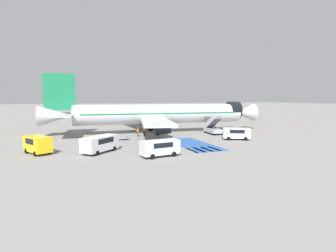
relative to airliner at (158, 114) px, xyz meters
name	(u,v)px	position (x,y,z in m)	size (l,w,h in m)	color
ground_plane	(159,133)	(0.08, -0.12, -3.88)	(600.00, 600.00, 0.00)	gray
apron_leadline_yellow	(162,133)	(0.69, -0.06, -3.87)	(0.20, 78.63, 0.01)	gold
apron_stand_patch_blue	(193,144)	(0.69, -14.62, -3.87)	(5.12, 12.51, 0.01)	#2856A8
apron_walkway_bar_0	(191,150)	(-1.71, -18.93, -3.87)	(0.44, 3.60, 0.01)	silver
apron_walkway_bar_1	(199,150)	(-0.51, -18.93, -3.87)	(0.44, 3.60, 0.01)	silver
apron_walkway_bar_2	(207,149)	(0.69, -18.93, -3.87)	(0.44, 3.60, 0.01)	silver
apron_walkway_bar_3	(214,149)	(1.89, -18.93, -3.87)	(0.44, 3.60, 0.01)	silver
airliner	(158,114)	(0.00, 0.00, 0.00)	(45.04, 36.54, 11.65)	silver
boarding_stairs_forward	(213,129)	(9.78, -5.39, -2.88)	(2.61, 5.38, 4.10)	#ADB2BA
fuel_tanker	(99,117)	(-9.08, 25.39, -2.05)	(10.67, 3.55, 3.60)	#38383D
service_van_0	(160,147)	(-6.96, -20.95, -2.66)	(4.95, 2.54, 2.02)	silver
service_van_1	(37,143)	(-21.14, -13.72, -2.53)	(3.80, 4.72, 2.26)	yellow
service_van_2	(100,143)	(-13.52, -15.83, -2.58)	(5.39, 5.18, 2.17)	silver
service_van_3	(236,133)	(9.64, -13.32, -2.67)	(4.96, 3.96, 2.01)	silver
baggage_cart	(121,138)	(-8.96, -6.30, -3.62)	(2.65, 1.59, 0.87)	gray
ground_crew_0	(144,130)	(-4.00, -3.41, -2.79)	(0.47, 0.47, 1.87)	black
ground_crew_1	(138,131)	(-5.28, -3.55, -2.91)	(0.23, 0.43, 1.68)	#2D2D33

